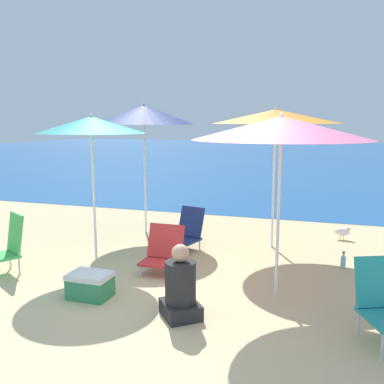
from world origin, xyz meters
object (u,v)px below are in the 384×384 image
person_seated_near (181,288)px  cooler_box (90,285)px  beach_chair_navy (187,231)px  beach_umbrella_teal (91,125)px  beach_umbrella_orange (276,117)px  beach_umbrella_navy (144,115)px  beach_umbrella_pink (281,128)px  beach_chair_red (163,251)px  water_bottle (343,262)px  seagull (343,232)px  beach_chair_green (8,245)px

person_seated_near → cooler_box: 1.21m
beach_chair_navy → cooler_box: bearing=-87.7°
beach_umbrella_teal → beach_umbrella_orange: bearing=31.7°
beach_umbrella_navy → cooler_box: beach_umbrella_navy is taller
beach_chair_navy → cooler_box: 2.29m
beach_umbrella_teal → beach_umbrella_pink: (2.76, -0.59, -0.03)m
beach_umbrella_navy → beach_chair_red: beach_umbrella_navy is taller
person_seated_near → water_bottle: 2.75m
seagull → person_seated_near: bearing=-114.4°
person_seated_near → water_bottle: size_ratio=3.25×
beach_umbrella_navy → person_seated_near: beach_umbrella_navy is taller
beach_umbrella_orange → beach_umbrella_navy: size_ratio=0.95×
beach_umbrella_teal → beach_umbrella_pink: bearing=-12.0°
beach_umbrella_teal → beach_chair_red: (1.17, -0.18, -1.71)m
beach_chair_navy → beach_chair_green: 2.71m
person_seated_near → seagull: 4.15m
beach_chair_green → beach_umbrella_orange: bearing=65.7°
beach_umbrella_navy → beach_umbrella_pink: bearing=-41.0°
cooler_box → beach_chair_green: bearing=165.6°
water_bottle → cooler_box: cooler_box is taller
person_seated_near → cooler_box: size_ratio=1.63×
beach_umbrella_orange → beach_chair_green: 4.41m
beach_umbrella_pink → person_seated_near: bearing=-137.4°
beach_umbrella_orange → beach_umbrella_teal: 2.87m
seagull → beach_chair_green: bearing=-143.8°
beach_chair_red → water_bottle: (2.38, 0.93, -0.20)m
beach_umbrella_teal → cooler_box: beach_umbrella_teal is taller
beach_umbrella_pink → beach_chair_green: bearing=-175.5°
beach_umbrella_pink → beach_chair_navy: bearing=136.1°
beach_umbrella_teal → beach_chair_navy: bearing=41.1°
beach_umbrella_teal → cooler_box: 2.35m
beach_chair_navy → seagull: (2.44, 1.38, -0.16)m
beach_chair_navy → seagull: size_ratio=2.50×
beach_umbrella_orange → beach_umbrella_teal: beach_umbrella_orange is taller
beach_chair_green → beach_umbrella_pink: bearing=34.3°
beach_umbrella_orange → seagull: beach_umbrella_orange is taller
beach_umbrella_navy → beach_chair_navy: bearing=-36.1°
beach_umbrella_navy → cooler_box: 3.72m
beach_umbrella_navy → beach_umbrella_pink: beach_umbrella_navy is taller
beach_chair_navy → water_bottle: 2.44m
beach_umbrella_navy → beach_chair_green: bearing=-108.2°
beach_umbrella_orange → cooler_box: size_ratio=4.70×
beach_umbrella_teal → beach_chair_red: bearing=-8.9°
beach_umbrella_orange → beach_umbrella_navy: beach_umbrella_navy is taller
beach_chair_navy → water_bottle: (2.42, -0.24, -0.20)m
beach_umbrella_orange → cooler_box: bearing=-122.6°
beach_umbrella_navy → cooler_box: bearing=-78.1°
beach_umbrella_pink → person_seated_near: size_ratio=2.71×
beach_umbrella_orange → water_bottle: 2.45m
water_bottle → cooler_box: (-2.88, -2.00, 0.05)m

